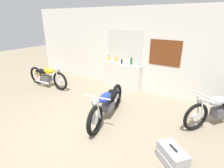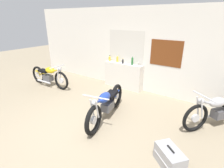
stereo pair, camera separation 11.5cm
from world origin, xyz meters
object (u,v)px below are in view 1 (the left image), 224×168
Objects in this scene: bottle_leftmost at (108,58)px; bottle_rightmost at (138,63)px; motorcycle_yellow at (47,76)px; bottle_left_center at (116,59)px; bottle_center at (122,61)px; motorcycle_silver at (218,109)px; motorcycle_blue at (107,104)px; bottle_right_center at (131,61)px; hard_case_silver at (172,156)px.

bottle_leftmost is 1.30× the size of bottle_rightmost.
bottle_rightmost is 0.08× the size of motorcycle_yellow.
bottle_rightmost is at bearing -1.20° from bottle_left_center.
bottle_center is 2.81m from motorcycle_yellow.
bottle_rightmost is at bearing 162.05° from motorcycle_silver.
bottle_left_center reaches higher than motorcycle_blue.
bottle_center reaches higher than motorcycle_yellow.
bottle_right_center is 0.19× the size of motorcycle_silver.
bottle_right_center reaches higher than motorcycle_silver.
bottle_rightmost reaches higher than hard_case_silver.
bottle_right_center is 3.60m from hard_case_silver.
motorcycle_yellow reaches higher than hard_case_silver.
bottle_center is 3.28m from motorcycle_silver.
bottle_rightmost is at bearing 127.04° from hard_case_silver.
bottle_center is 0.29× the size of hard_case_silver.
motorcycle_silver is (2.78, -0.79, -0.64)m from bottle_right_center.
motorcycle_blue is at bearing -78.03° from bottle_right_center.
bottle_center is 0.09× the size of motorcycle_blue.
bottle_center is 2.24m from motorcycle_blue.
bottle_right_center is at bearing 28.74° from motorcycle_yellow.
bottle_left_center is 0.78× the size of bottle_right_center.
bottle_leftmost is 1.14× the size of bottle_center.
bottle_left_center is 1.54× the size of bottle_rightmost.
bottle_rightmost is 3.46m from hard_case_silver.
bottle_right_center is (0.36, 0.04, 0.06)m from bottle_center.
bottle_left_center is (0.33, 0.02, 0.02)m from bottle_leftmost.
motorcycle_yellow is at bearing 166.67° from hard_case_silver.
bottle_left_center reaches higher than motorcycle_silver.
motorcycle_blue is 2.66m from motorcycle_silver.
bottle_leftmost is 4.29m from hard_case_silver.
motorcycle_yellow is 3.13× the size of hard_case_silver.
motorcycle_blue is at bearing -68.55° from bottle_center.
bottle_left_center is at bearing 178.80° from bottle_rightmost.
bottle_center is (0.29, -0.09, -0.03)m from bottle_left_center.
bottle_left_center is 4.06m from hard_case_silver.
motorcycle_yellow reaches higher than motorcycle_blue.
bottle_center is (0.62, -0.06, -0.01)m from bottle_leftmost.
hard_case_silver is at bearing -42.93° from bottle_left_center.
motorcycle_silver reaches higher than motorcycle_yellow.
bottle_rightmost is (1.21, 0.00, -0.02)m from bottle_leftmost.
bottle_right_center reaches higher than bottle_center.
bottle_leftmost is 0.66× the size of bottle_right_center.
motorcycle_blue is at bearing -84.53° from bottle_rightmost.
motorcycle_yellow is (-2.93, -1.51, -0.58)m from bottle_rightmost.
bottle_leftmost reaches higher than motorcycle_yellow.
bottle_left_center is 0.13× the size of motorcycle_yellow.
motorcycle_silver reaches higher than hard_case_silver.
bottle_right_center is 0.25m from bottle_rightmost.
hard_case_silver is at bearing -13.33° from motorcycle_yellow.
hard_case_silver is (1.83, -0.60, -0.24)m from motorcycle_blue.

